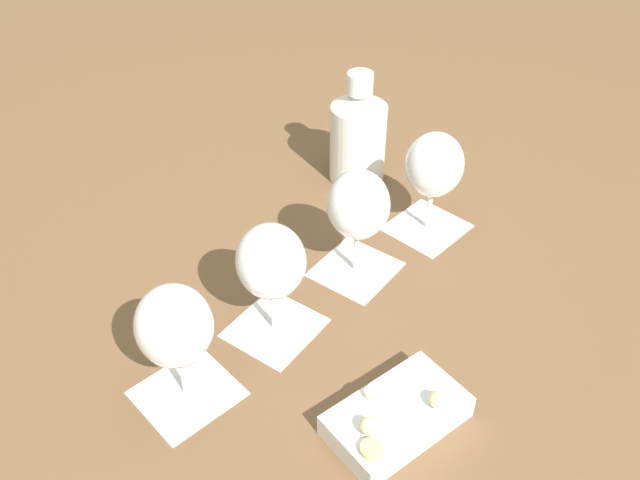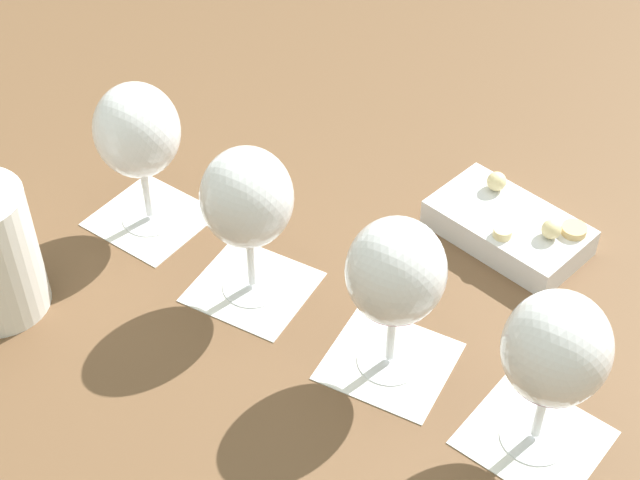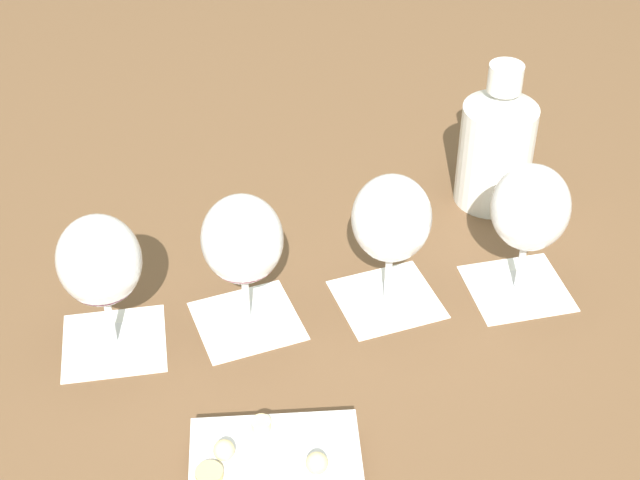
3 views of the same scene
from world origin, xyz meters
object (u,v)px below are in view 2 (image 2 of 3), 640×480
Objects in this scene: snack_dish at (509,227)px; wine_glass_2 at (396,277)px; wine_glass_1 at (247,204)px; wine_glass_3 at (555,355)px; wine_glass_0 at (138,136)px.

wine_glass_2 is at bearing -44.76° from snack_dish.
snack_dish is (-0.04, 0.28, -0.10)m from wine_glass_1.
wine_glass_2 and wine_glass_3 have the same top height.
snack_dish is at bearing 170.95° from wine_glass_3.
wine_glass_2 is 1.00× the size of wine_glass_3.
wine_glass_2 is at bearing 44.80° from wine_glass_0.
wine_glass_0 is at bearing -138.12° from wine_glass_1.
snack_dish is (-0.26, 0.04, -0.10)m from wine_glass_3.
wine_glass_0 and wine_glass_2 have the same top height.
wine_glass_2 is 0.15m from wine_glass_3.
wine_glass_0 is 0.48m from wine_glass_3.
wine_glass_2 is (0.11, 0.13, -0.00)m from wine_glass_1.
wine_glass_2 is at bearing 47.55° from wine_glass_1.
wine_glass_3 is at bearing 48.37° from wine_glass_2.
snack_dish is at bearing 98.79° from wine_glass_1.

